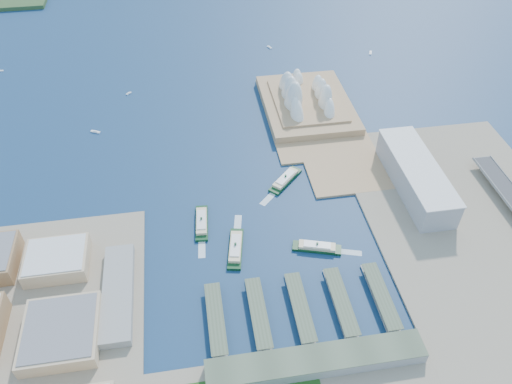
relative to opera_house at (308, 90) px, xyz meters
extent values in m
plane|color=#11294F|center=(-105.00, -280.00, -32.00)|extent=(3000.00, 3000.00, 0.00)
cube|color=gray|center=(-355.00, -385.00, -30.50)|extent=(220.00, 390.00, 3.00)
cube|color=gray|center=(135.00, -330.00, -30.50)|extent=(240.00, 500.00, 3.00)
cube|color=tan|center=(2.50, -20.00, -30.50)|extent=(135.00, 220.00, 3.00)
cube|color=#939399|center=(90.00, -200.00, -11.50)|extent=(45.00, 155.00, 35.00)
cube|color=gray|center=(-90.00, -415.00, -23.00)|extent=(200.00, 28.00, 12.00)
camera|label=1|loc=(-179.10, -629.46, 393.98)|focal=35.00mm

